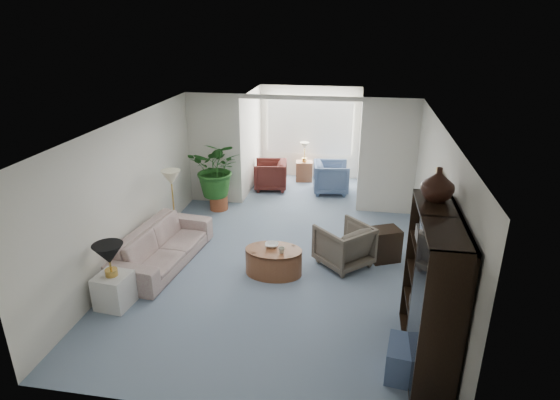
% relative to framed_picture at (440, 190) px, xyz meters
% --- Properties ---
extents(floor, '(6.00, 6.00, 0.00)m').
position_rel_framed_picture_xyz_m(floor, '(-2.46, 0.10, -1.70)').
color(floor, gray).
rests_on(floor, ground).
extents(sunroom_floor, '(2.60, 2.60, 0.00)m').
position_rel_framed_picture_xyz_m(sunroom_floor, '(-2.46, 4.20, -1.70)').
color(sunroom_floor, gray).
rests_on(sunroom_floor, ground).
extents(back_pier_left, '(1.20, 0.12, 2.50)m').
position_rel_framed_picture_xyz_m(back_pier_left, '(-4.36, 3.10, -0.45)').
color(back_pier_left, silver).
rests_on(back_pier_left, ground).
extents(back_pier_right, '(1.20, 0.12, 2.50)m').
position_rel_framed_picture_xyz_m(back_pier_right, '(-0.56, 3.10, -0.45)').
color(back_pier_right, silver).
rests_on(back_pier_right, ground).
extents(back_header, '(2.60, 0.12, 0.10)m').
position_rel_framed_picture_xyz_m(back_header, '(-2.46, 3.10, 0.75)').
color(back_header, silver).
rests_on(back_header, back_pier_left).
extents(window_pane, '(2.20, 0.02, 1.50)m').
position_rel_framed_picture_xyz_m(window_pane, '(-2.46, 5.28, -0.30)').
color(window_pane, white).
extents(window_blinds, '(2.20, 0.02, 1.50)m').
position_rel_framed_picture_xyz_m(window_blinds, '(-2.46, 5.25, -0.30)').
color(window_blinds, white).
extents(framed_picture, '(0.04, 0.50, 0.40)m').
position_rel_framed_picture_xyz_m(framed_picture, '(0.00, 0.00, 0.00)').
color(framed_picture, beige).
extents(sofa, '(1.12, 2.33, 0.66)m').
position_rel_framed_picture_xyz_m(sofa, '(-4.42, 0.15, -1.37)').
color(sofa, '#BDB4A0').
rests_on(sofa, ground).
extents(end_table, '(0.52, 0.52, 0.51)m').
position_rel_framed_picture_xyz_m(end_table, '(-4.62, -1.20, -1.44)').
color(end_table, silver).
rests_on(end_table, ground).
extents(table_lamp, '(0.44, 0.44, 0.30)m').
position_rel_framed_picture_xyz_m(table_lamp, '(-4.62, -1.20, -0.84)').
color(table_lamp, black).
rests_on(table_lamp, end_table).
extents(floor_lamp, '(0.36, 0.36, 0.28)m').
position_rel_framed_picture_xyz_m(floor_lamp, '(-4.57, 1.09, -0.45)').
color(floor_lamp, '#F9F2C6').
rests_on(floor_lamp, ground).
extents(coffee_table, '(1.06, 1.06, 0.45)m').
position_rel_framed_picture_xyz_m(coffee_table, '(-2.47, 0.12, -1.47)').
color(coffee_table, brown).
rests_on(coffee_table, ground).
extents(coffee_bowl, '(0.25, 0.25, 0.06)m').
position_rel_framed_picture_xyz_m(coffee_bowl, '(-2.52, 0.22, -1.22)').
color(coffee_bowl, white).
rests_on(coffee_bowl, coffee_table).
extents(coffee_cup, '(0.12, 0.12, 0.10)m').
position_rel_framed_picture_xyz_m(coffee_cup, '(-2.32, 0.02, -1.20)').
color(coffee_cup, beige).
rests_on(coffee_cup, coffee_table).
extents(wingback_chair, '(1.14, 1.14, 0.74)m').
position_rel_framed_picture_xyz_m(wingback_chair, '(-1.34, 0.62, -1.33)').
color(wingback_chair, '#5E554A').
rests_on(wingback_chair, ground).
extents(side_table_dark, '(0.61, 0.56, 0.59)m').
position_rel_framed_picture_xyz_m(side_table_dark, '(-0.64, 0.92, -1.40)').
color(side_table_dark, black).
rests_on(side_table_dark, ground).
extents(entertainment_cabinet, '(0.47, 1.75, 1.94)m').
position_rel_framed_picture_xyz_m(entertainment_cabinet, '(-0.23, -1.59, -0.73)').
color(entertainment_cabinet, black).
rests_on(entertainment_cabinet, ground).
extents(cabinet_urn, '(0.40, 0.40, 0.42)m').
position_rel_framed_picture_xyz_m(cabinet_urn, '(-0.23, -1.09, 0.45)').
color(cabinet_urn, black).
rests_on(cabinet_urn, entertainment_cabinet).
extents(ottoman, '(0.60, 0.60, 0.43)m').
position_rel_framed_picture_xyz_m(ottoman, '(-0.44, -1.96, -1.49)').
color(ottoman, '#4D5D84').
rests_on(ottoman, ground).
extents(plant_pot, '(0.40, 0.40, 0.32)m').
position_rel_framed_picture_xyz_m(plant_pot, '(-4.18, 2.67, -1.54)').
color(plant_pot, brown).
rests_on(plant_pot, ground).
extents(house_plant, '(1.14, 0.99, 1.27)m').
position_rel_framed_picture_xyz_m(house_plant, '(-4.18, 2.67, -0.75)').
color(house_plant, '#225A1E').
rests_on(house_plant, plant_pot).
extents(sunroom_chair_blue, '(0.94, 0.92, 0.76)m').
position_rel_framed_picture_xyz_m(sunroom_chair_blue, '(-1.79, 4.17, -1.32)').
color(sunroom_chair_blue, '#4D5D84').
rests_on(sunroom_chair_blue, ground).
extents(sunroom_chair_maroon, '(0.88, 0.86, 0.72)m').
position_rel_framed_picture_xyz_m(sunroom_chair_maroon, '(-3.29, 4.17, -1.34)').
color(sunroom_chair_maroon, '#521E1C').
rests_on(sunroom_chair_maroon, ground).
extents(sunroom_table, '(0.46, 0.38, 0.52)m').
position_rel_framed_picture_xyz_m(sunroom_table, '(-2.54, 4.92, -1.44)').
color(sunroom_table, brown).
rests_on(sunroom_table, ground).
extents(shelf_clutter, '(0.30, 0.76, 1.06)m').
position_rel_framed_picture_xyz_m(shelf_clutter, '(-0.28, -1.45, -0.61)').
color(shelf_clutter, '#3C3836').
rests_on(shelf_clutter, entertainment_cabinet).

